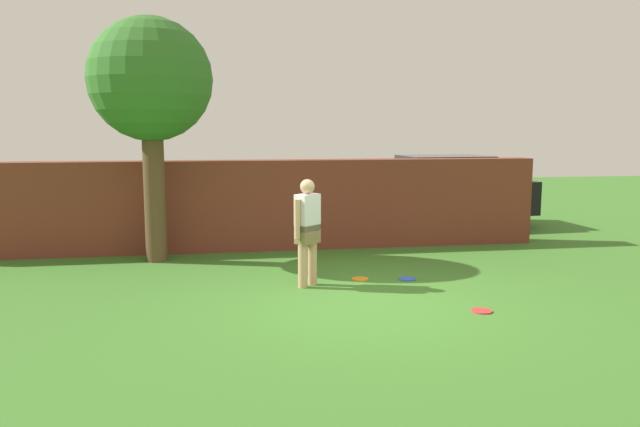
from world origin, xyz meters
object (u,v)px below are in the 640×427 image
object	(u,v)px
tree	(150,83)
car	(444,191)
frisbee_blue	(407,279)
person	(307,227)
frisbee_red	(482,311)
frisbee_orange	(360,279)

from	to	relation	value
tree	car	distance (m)	7.45
frisbee_blue	tree	bearing A→B (deg)	152.65
person	frisbee_red	world-z (taller)	person
car	frisbee_red	distance (m)	7.12
car	frisbee_blue	bearing A→B (deg)	60.49
frisbee_orange	frisbee_red	distance (m)	2.27
tree	frisbee_blue	world-z (taller)	tree
car	frisbee_orange	world-z (taller)	car
car	frisbee_orange	xyz separation A→B (m)	(-3.19, -4.84, -0.85)
car	frisbee_orange	bearing A→B (deg)	53.45
tree	frisbee_red	size ratio (longest dim) A/B	15.85
car	frisbee_orange	size ratio (longest dim) A/B	15.88
frisbee_red	person	bearing A→B (deg)	140.66
car	frisbee_blue	size ratio (longest dim) A/B	15.88
tree	person	xyz separation A→B (m)	(2.42, -2.23, -2.24)
person	frisbee_blue	bearing A→B (deg)	144.99
frisbee_red	frisbee_blue	bearing A→B (deg)	103.51
tree	car	world-z (taller)	tree
tree	frisbee_red	world-z (taller)	tree
car	frisbee_red	bearing A→B (deg)	70.25
frisbee_blue	car	bearing A→B (deg)	63.66
tree	car	size ratio (longest dim) A/B	1.00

